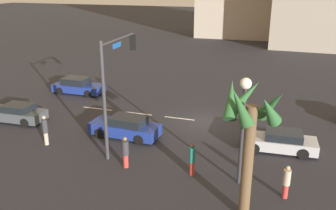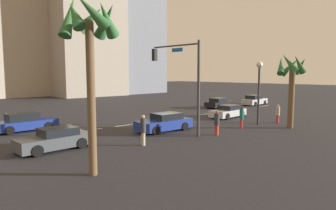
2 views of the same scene
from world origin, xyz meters
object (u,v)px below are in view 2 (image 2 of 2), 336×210
at_px(building_0, 116,41).
at_px(car_4, 25,122).
at_px(building_1, 81,33).
at_px(car_2, 228,112).
at_px(palm_tree_1, 90,36).
at_px(palm_tree_0, 291,75).
at_px(car_3, 165,123).
at_px(pedestrian_1, 143,129).
at_px(pedestrian_3, 278,113).
at_px(traffic_signal, 182,72).
at_px(streetlamp, 259,80).
at_px(pedestrian_0, 242,117).
at_px(car_0, 55,139).
at_px(car_5, 219,103).
at_px(pedestrian_2, 217,122).
at_px(car_1, 254,100).
at_px(building_2, 5,33).

bearing_deg(building_0, car_4, 45.27).
height_order(building_0, building_1, building_1).
relative_size(car_2, palm_tree_1, 0.57).
relative_size(palm_tree_0, palm_tree_1, 0.78).
relative_size(car_3, building_0, 0.20).
xyz_separation_m(pedestrian_1, building_1, (-18.03, -44.90, 11.93)).
bearing_deg(car_3, pedestrian_3, 157.86).
bearing_deg(pedestrian_3, traffic_signal, -13.98).
height_order(streetlamp, pedestrian_3, streetlamp).
relative_size(car_3, streetlamp, 0.85).
distance_m(pedestrian_0, palm_tree_1, 15.48).
height_order(car_0, pedestrian_3, pedestrian_3).
bearing_deg(car_5, palm_tree_0, 60.12).
height_order(car_4, palm_tree_1, palm_tree_1).
bearing_deg(streetlamp, car_0, -11.86).
relative_size(pedestrian_2, pedestrian_3, 1.07).
distance_m(car_0, car_3, 8.63).
relative_size(car_0, traffic_signal, 0.63).
xyz_separation_m(car_1, car_5, (6.50, -1.22, -0.05)).
xyz_separation_m(car_4, pedestrian_1, (-3.91, 10.10, 0.38)).
bearing_deg(building_0, car_1, 88.76).
height_order(car_1, streetlamp, streetlamp).
bearing_deg(car_0, car_5, -163.96).
relative_size(car_4, traffic_signal, 0.67).
height_order(pedestrian_2, palm_tree_1, palm_tree_1).
bearing_deg(palm_tree_1, building_0, -123.57).
distance_m(car_2, car_3, 9.70).
bearing_deg(car_4, pedestrian_1, 111.14).
bearing_deg(car_3, building_2, -90.72).
xyz_separation_m(streetlamp, pedestrian_1, (12.03, -0.77, -2.90)).
relative_size(car_5, streetlamp, 0.77).
relative_size(pedestrian_0, building_2, 0.07).
bearing_deg(palm_tree_1, car_5, -153.27).
height_order(car_4, pedestrian_2, pedestrian_2).
bearing_deg(car_4, car_2, 160.14).
bearing_deg(pedestrian_2, palm_tree_1, 9.20).
bearing_deg(building_1, pedestrian_1, 69.96).
bearing_deg(building_2, pedestrian_2, 89.53).
bearing_deg(building_0, car_0, 50.43).
bearing_deg(building_0, pedestrian_3, 72.83).
distance_m(car_3, car_4, 10.97).
bearing_deg(pedestrian_3, pedestrian_2, -2.32).
height_order(car_3, building_2, building_2).
xyz_separation_m(car_3, pedestrian_0, (-5.38, 3.43, 0.32)).
bearing_deg(palm_tree_0, car_1, -139.74).
bearing_deg(pedestrian_0, car_1, -151.42).
height_order(car_5, pedestrian_3, pedestrian_3).
bearing_deg(car_3, car_0, -0.05).
height_order(car_0, traffic_signal, traffic_signal).
bearing_deg(palm_tree_1, traffic_signal, -157.53).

